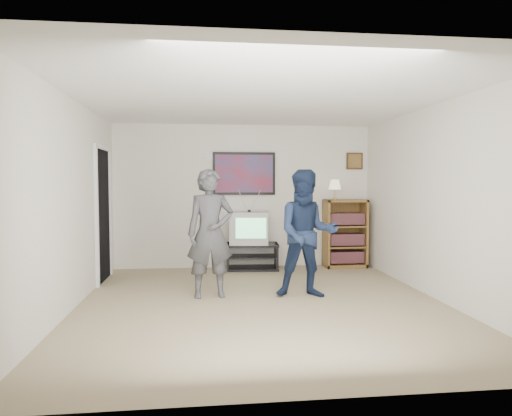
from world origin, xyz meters
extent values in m
cube|color=#736449|center=(0.00, 0.00, 0.00)|extent=(4.50, 5.00, 0.01)
cube|color=white|center=(0.00, 0.00, 2.50)|extent=(4.50, 5.00, 0.01)
cube|color=silver|center=(0.00, 2.50, 1.25)|extent=(4.50, 0.01, 2.50)
cube|color=silver|center=(-2.25, 0.00, 1.25)|extent=(0.01, 5.00, 2.50)
cube|color=silver|center=(2.25, 0.00, 1.25)|extent=(0.01, 5.00, 2.50)
cube|color=black|center=(0.11, 2.23, 0.43)|extent=(0.93, 0.56, 0.04)
cube|color=black|center=(0.11, 2.23, 0.02)|extent=(0.93, 0.56, 0.04)
cube|color=black|center=(-0.30, 2.23, 0.22)|extent=(0.07, 0.48, 0.45)
cube|color=black|center=(0.53, 2.23, 0.22)|extent=(0.07, 0.48, 0.45)
imported|color=#3D3D40|center=(-0.63, 0.43, 0.84)|extent=(0.65, 0.47, 1.67)
imported|color=#152039|center=(0.63, 0.28, 0.83)|extent=(0.88, 0.72, 1.67)
cube|color=white|center=(-0.58, 0.64, 1.13)|extent=(0.06, 0.13, 0.04)
cube|color=white|center=(0.66, 0.52, 1.05)|extent=(0.04, 0.11, 0.03)
cube|color=black|center=(0.00, 2.48, 1.65)|extent=(1.10, 0.03, 0.75)
cube|color=white|center=(-0.55, 2.48, 1.95)|extent=(0.28, 0.02, 0.14)
cube|color=#332110|center=(2.00, 2.48, 1.88)|extent=(0.30, 0.03, 0.30)
cube|color=black|center=(-2.23, 1.60, 1.00)|extent=(0.03, 0.85, 2.00)
camera|label=1|loc=(-0.72, -5.50, 1.51)|focal=32.00mm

